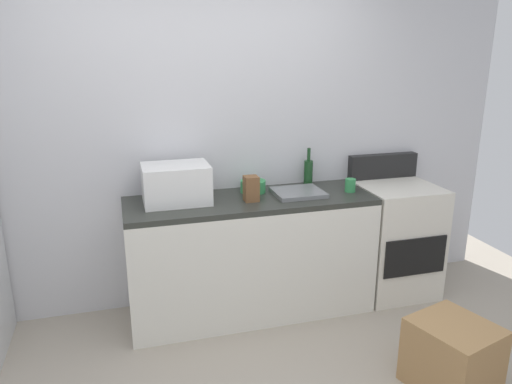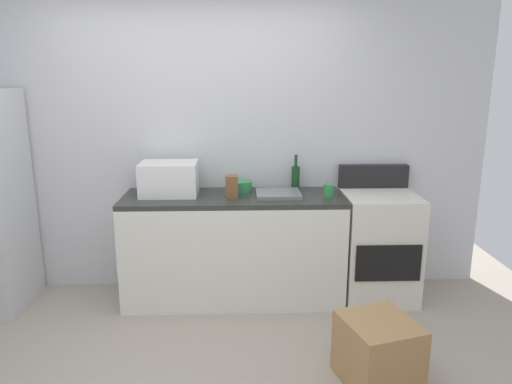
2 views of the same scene
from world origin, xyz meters
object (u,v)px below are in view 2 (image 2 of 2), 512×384
Objects in this scene: stove_oven at (378,244)px; knife_block at (232,187)px; wine_bottle at (296,177)px; coffee_mug at (328,190)px; cardboard_box_large at (378,352)px; mixing_bowl at (241,186)px; microwave at (169,179)px.

stove_oven reaches higher than knife_block.
wine_bottle reaches higher than stove_oven.
coffee_mug is 0.78m from knife_block.
cardboard_box_large is at bearing -51.71° from knife_block.
knife_block is at bearing -178.98° from coffee_mug.
mixing_bowl is at bearing 70.87° from knife_block.
coffee_mug is (-0.45, -0.05, 0.48)m from stove_oven.
stove_oven is 11.00× the size of coffee_mug.
knife_block is (0.51, -0.11, -0.05)m from microwave.
knife_block is 0.40× the size of cardboard_box_large.
cardboard_box_large is at bearing -58.39° from mixing_bowl.
stove_oven is 3.67× the size of wine_bottle.
coffee_mug reaches higher than cardboard_box_large.
microwave is (-1.74, 0.05, 0.57)m from stove_oven.
knife_block reaches higher than mixing_bowl.
coffee_mug is 0.56× the size of knife_block.
cardboard_box_large is (0.12, -1.16, -0.74)m from coffee_mug.
knife_block is 1.66m from cardboard_box_large.
cardboard_box_large is at bearing -104.93° from stove_oven.
knife_block is (-0.54, -0.27, -0.02)m from wine_bottle.
stove_oven is 1.83m from microwave.
knife_block reaches higher than coffee_mug.
stove_oven is at bearing 6.24° from coffee_mug.
knife_block reaches higher than cardboard_box_large.
coffee_mug is at bearing 1.02° from knife_block.
cardboard_box_large is (-0.32, -1.21, -0.26)m from stove_oven.
wine_bottle is 3.00× the size of coffee_mug.
mixing_bowl is (0.07, 0.21, -0.04)m from knife_block.
knife_block is at bearing -177.07° from stove_oven.
mixing_bowl is 1.75m from cardboard_box_large.
stove_oven is 1.26m from mixing_bowl.
knife_block is 0.22m from mixing_bowl.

